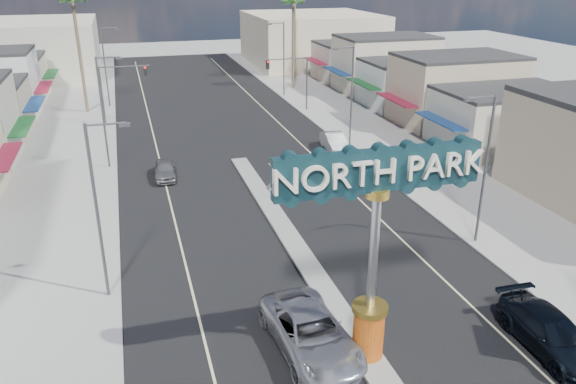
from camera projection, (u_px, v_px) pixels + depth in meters
ground at (236, 156)px, 48.84m from camera, size 160.00×160.00×0.00m
road at (236, 156)px, 48.83m from camera, size 20.00×120.00×0.01m
median_island at (288, 235)px, 34.59m from camera, size 1.30×30.00×0.16m
sidewalk_left at (66, 171)px, 45.17m from camera, size 8.00×120.00×0.12m
sidewalk_right at (383, 142)px, 52.46m from camera, size 8.00×120.00×0.12m
storefront_row_right at (415, 80)px, 65.50m from camera, size 12.00×42.00×6.00m
backdrop_far_left at (25, 49)px, 81.57m from camera, size 20.00×20.00×8.00m
backdrop_far_right at (312, 39)px, 93.03m from camera, size 20.00×20.00×8.00m
gateway_sign at (375, 233)px, 21.70m from camera, size 8.20×1.50×9.15m
traffic_signal_left at (119, 83)px, 57.26m from camera, size 5.09×0.45×6.00m
traffic_signal_right at (291, 74)px, 62.04m from camera, size 5.09×0.45×6.00m
streetlight_l_near at (100, 204)px, 26.44m from camera, size 2.03×0.22×9.00m
streetlight_l_mid at (104, 107)px, 44.20m from camera, size 2.03×0.22×9.00m
streetlight_l_far at (106, 63)px, 63.75m from camera, size 2.03×0.22×9.00m
streetlight_r_near at (484, 163)px, 31.87m from camera, size 2.03×0.22×9.00m
streetlight_r_mid at (350, 92)px, 49.64m from camera, size 2.03×0.22×9.00m
streetlight_r_far at (283, 55)px, 69.18m from camera, size 2.03×0.22×9.00m
palm_left_far at (73, 5)px, 58.87m from camera, size 2.60×2.60×13.10m
palm_right_mid at (293, 6)px, 71.31m from camera, size 2.60×2.60×12.10m
suv_left at (311, 333)px, 24.07m from camera, size 3.47×6.63×1.78m
suv_right at (550, 332)px, 24.21m from camera, size 2.43×5.67×1.63m
car_parked_left at (165, 170)px, 43.65m from camera, size 1.81×4.12×1.38m
car_parked_right at (335, 142)px, 50.01m from camera, size 2.07×4.93×1.58m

